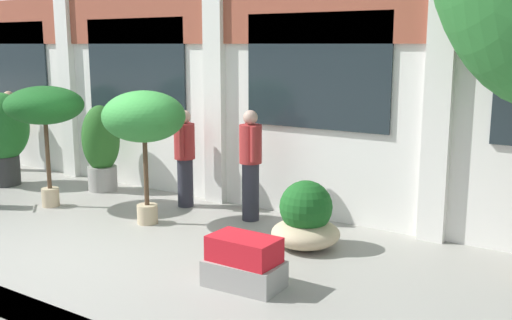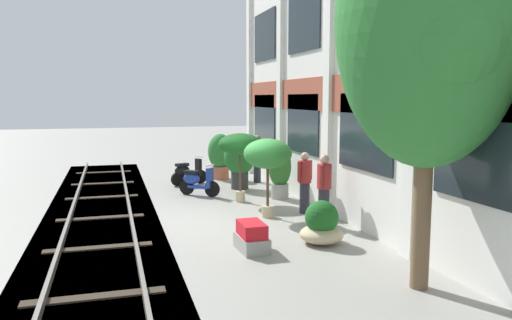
{
  "view_description": "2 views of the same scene",
  "coord_description": "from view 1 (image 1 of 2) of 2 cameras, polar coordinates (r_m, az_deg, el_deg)",
  "views": [
    {
      "loc": [
        6.08,
        -5.08,
        2.65
      ],
      "look_at": [
        1.27,
        2.11,
        0.97
      ],
      "focal_mm": 42.0,
      "sensor_mm": 36.0,
      "label": 1
    },
    {
      "loc": [
        11.66,
        -2.55,
        3.0
      ],
      "look_at": [
        -1.26,
        1.23,
        1.31
      ],
      "focal_mm": 35.0,
      "sensor_mm": 36.0,
      "label": 2
    }
  ],
  "objects": [
    {
      "name": "ground_plane",
      "position": [
        8.35,
        -15.58,
        -7.89
      ],
      "size": [
        80.0,
        80.0,
        0.0
      ],
      "primitive_type": "plane",
      "color": "gray"
    },
    {
      "name": "potted_plant_fluted_column",
      "position": [
        12.24,
        -23.1,
        2.44
      ],
      "size": [
        1.02,
        1.02,
        1.76
      ],
      "color": "#333333",
      "rests_on": "ground"
    },
    {
      "name": "potted_plant_square_trough",
      "position": [
        6.7,
        -1.14,
        -9.78
      ],
      "size": [
        0.88,
        0.55,
        0.57
      ],
      "color": "gray",
      "rests_on": "ground"
    },
    {
      "name": "potted_plant_tall_urn",
      "position": [
        8.86,
        -10.62,
        3.85
      ],
      "size": [
        1.21,
        1.21,
        1.99
      ],
      "color": "tan",
      "rests_on": "ground"
    },
    {
      "name": "potted_plant_terracotta_small",
      "position": [
        10.24,
        -19.5,
        4.71
      ],
      "size": [
        1.25,
        1.25,
        1.99
      ],
      "color": "tan",
      "rests_on": "ground"
    },
    {
      "name": "potted_plant_glazed_jar",
      "position": [
        11.24,
        -14.54,
        1.32
      ],
      "size": [
        0.68,
        0.68,
        1.57
      ],
      "color": "gray",
      "rests_on": "ground"
    },
    {
      "name": "potted_plant_wide_bowl",
      "position": [
        7.93,
        4.76,
        -5.68
      ],
      "size": [
        0.91,
        0.91,
        0.9
      ],
      "color": "tan",
      "rests_on": "ground"
    },
    {
      "name": "resident_by_doorway",
      "position": [
        8.99,
        -0.52,
        -0.17
      ],
      "size": [
        0.4,
        0.4,
        1.69
      ],
      "rotation": [
        0.0,
        0.0,
        -2.35
      ],
      "color": "#282833",
      "rests_on": "ground"
    },
    {
      "name": "resident_watching_tracks",
      "position": [
        9.84,
        -6.8,
        0.44
      ],
      "size": [
        0.34,
        0.49,
        1.6
      ],
      "rotation": [
        0.0,
        0.0,
        -2.69
      ],
      "color": "#282833",
      "rests_on": "ground"
    },
    {
      "name": "resident_near_plants",
      "position": [
        13.63,
        -22.32,
        2.83
      ],
      "size": [
        0.51,
        0.34,
        1.68
      ],
      "rotation": [
        0.0,
        0.0,
        -1.85
      ],
      "color": "#282833",
      "rests_on": "ground"
    }
  ]
}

